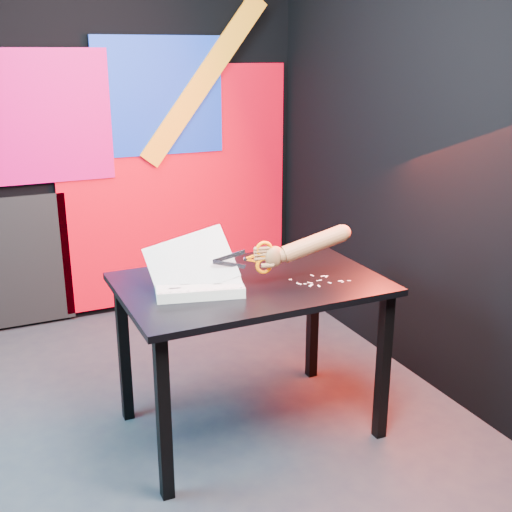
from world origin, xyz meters
name	(u,v)px	position (x,y,z in m)	size (l,w,h in m)	color
room	(134,147)	(0.00, 0.00, 1.35)	(3.01, 3.01, 2.71)	#202029
backdrop	(89,178)	(0.06, 1.46, 0.96)	(2.88, 0.05, 2.08)	red
work_table	(250,300)	(0.44, -0.20, 0.66)	(1.16, 0.77, 0.75)	black
printout_stack	(198,284)	(0.19, -0.21, 0.78)	(0.42, 0.35, 0.28)	silver
scissors	(260,258)	(0.45, -0.28, 0.88)	(0.26, 0.06, 0.15)	silver
hand_forearm	(307,246)	(0.66, -0.32, 0.92)	(0.43, 0.13, 0.17)	brown
paper_clippings	(318,281)	(0.72, -0.34, 0.75)	(0.25, 0.15, 0.00)	silver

